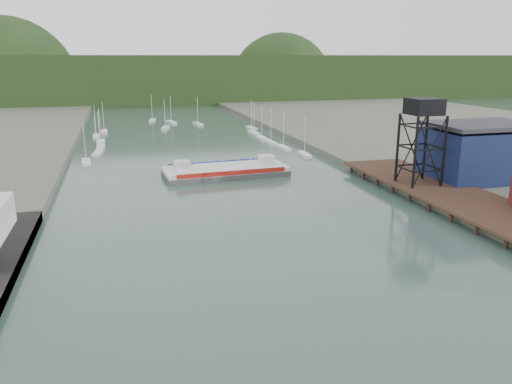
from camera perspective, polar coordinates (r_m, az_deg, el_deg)
east_pier at (r=90.91m, az=23.42°, el=-1.10°), size 14.00×70.00×2.45m
lift_tower at (r=97.53m, az=18.62°, el=8.66°), size 6.50×6.50×16.00m
blue_shed at (r=109.20m, az=24.24°, el=4.18°), size 20.50×14.50×11.30m
marina_sailboats at (r=164.18m, az=-8.50°, el=6.29°), size 57.71×92.65×0.90m
distant_hills at (r=324.70m, az=-12.92°, el=12.23°), size 500.00×120.00×80.00m
chain_ferry at (r=110.61m, az=-3.49°, el=2.49°), size 27.56×12.56×3.88m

